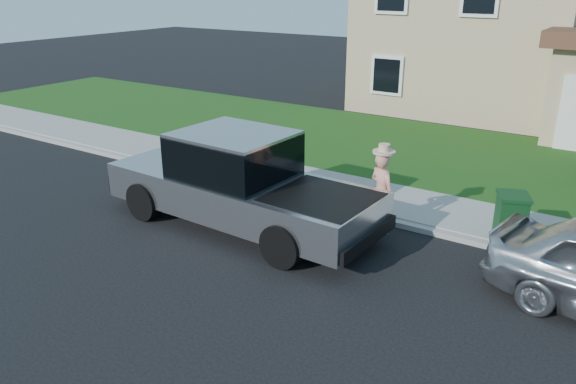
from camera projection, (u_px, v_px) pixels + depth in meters
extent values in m
plane|color=black|center=(230.00, 249.00, 11.31)|extent=(80.00, 80.00, 0.00)
cube|color=gray|center=(342.00, 210.00, 13.04)|extent=(40.00, 0.20, 0.12)
cube|color=gray|center=(363.00, 195.00, 13.89)|extent=(40.00, 2.00, 0.15)
cube|color=#1F4313|center=(427.00, 152.00, 17.42)|extent=(40.00, 7.00, 0.10)
cube|color=tan|center=(483.00, 27.00, 23.45)|extent=(8.00, 9.00, 6.40)
cube|color=black|center=(387.00, 75.00, 21.59)|extent=(1.30, 0.10, 1.50)
cylinder|color=black|center=(144.00, 201.00, 12.56)|extent=(0.88, 0.36, 0.86)
cylinder|color=black|center=(206.00, 177.00, 14.07)|extent=(0.88, 0.36, 0.86)
cylinder|color=black|center=(282.00, 245.00, 10.47)|extent=(0.88, 0.36, 0.86)
cylinder|color=black|center=(337.00, 212.00, 11.98)|extent=(0.88, 0.36, 0.86)
cube|color=#A1A3A8|center=(241.00, 194.00, 12.12)|extent=(6.24, 2.42, 0.78)
cube|color=black|center=(234.00, 156.00, 11.91)|extent=(2.35, 2.10, 0.92)
cube|color=#A1A3A8|center=(233.00, 134.00, 11.74)|extent=(2.35, 2.10, 0.09)
cube|color=black|center=(321.00, 198.00, 10.87)|extent=(2.02, 1.92, 0.06)
cube|color=black|center=(145.00, 173.00, 13.87)|extent=(0.22, 2.06, 0.43)
cube|color=black|center=(369.00, 239.00, 10.50)|extent=(0.22, 2.06, 0.27)
cube|color=black|center=(239.00, 142.00, 13.31)|extent=(0.14, 0.24, 0.19)
imported|color=tan|center=(382.00, 193.00, 11.78)|extent=(0.76, 0.65, 1.77)
cylinder|color=#DCB18D|center=(384.00, 151.00, 11.46)|extent=(0.47, 0.47, 0.05)
cylinder|color=#DCB18D|center=(384.00, 148.00, 11.44)|extent=(0.24, 0.24, 0.17)
cube|color=#0E3415|center=(511.00, 219.00, 11.23)|extent=(0.74, 0.78, 0.89)
cube|color=#0E3415|center=(514.00, 196.00, 11.06)|extent=(0.81, 0.85, 0.07)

